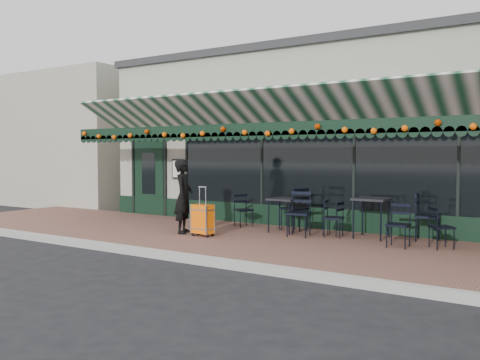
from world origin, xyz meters
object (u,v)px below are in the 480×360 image
Objects in this scene: chair_a_front at (398,225)px; chair_a_extra at (442,228)px; chair_a_left at (333,218)px; chair_solo at (243,210)px; cafe_table_b at (284,202)px; suitcase at (203,220)px; cafe_table_a at (372,202)px; chair_a_right at (428,217)px; chair_b_right at (334,218)px; chair_b_front at (299,214)px; chair_b_left at (294,209)px; woman at (184,196)px.

chair_a_extra is at bearing 21.01° from chair_a_front.
chair_solo is at bearing -89.75° from chair_a_left.
chair_a_extra and chair_solo have the same top height.
cafe_table_b is at bearing 168.78° from chair_a_front.
cafe_table_a is at bearing 35.82° from suitcase.
chair_a_right is at bearing -55.07° from chair_solo.
chair_b_right is 0.82× the size of chair_b_front.
chair_a_front is (1.55, -0.57, 0.04)m from chair_a_left.
chair_b_left is 1.15m from chair_b_right.
chair_b_left is 1.04× the size of chair_b_front.
chair_b_front is at bearing -32.79° from cafe_table_b.
chair_b_right is at bearing -0.45° from cafe_table_b.
chair_b_front is (-2.88, -0.15, 0.09)m from chair_a_extra.
woman is at bearing 103.67° from chair_a_right.
chair_b_left is at bearing 60.38° from suitcase.
chair_b_right is 1.01× the size of chair_solo.
chair_a_front is at bearing -117.02° from chair_b_right.
chair_a_right is at bearing 114.00° from chair_b_left.
suitcase is 1.40× the size of chair_a_left.
chair_b_left is at bearing -56.18° from chair_solo.
suitcase is 1.38× the size of cafe_table_b.
chair_b_front is at bearing 175.18° from chair_a_front.
chair_a_right is (3.01, 0.50, -0.20)m from cafe_table_b.
woman is 1.64× the size of chair_b_left.
chair_b_right is (-1.49, 0.47, -0.02)m from chair_a_front.
chair_a_front is 2.71m from chair_b_left.
chair_a_front reaches higher than chair_a_left.
cafe_table_a is 1.08× the size of chair_a_extra.
woman is 2.10× the size of chair_solo.
cafe_table_b is 3.42m from chair_a_extra.
suitcase is 3.60m from cafe_table_a.
woman is 0.77m from suitcase.
chair_a_left is 0.76× the size of chair_a_right.
woman is at bearing -170.47° from chair_a_front.
chair_b_front reaches higher than chair_b_right.
chair_a_front is 4.01m from chair_solo.
chair_solo is (-3.94, 0.75, -0.02)m from chair_a_front.
suitcase is 2.19m from chair_b_left.
woman is 2.08× the size of chair_b_right.
cafe_table_a is 1.10× the size of cafe_table_b.
chair_a_extra is at bearing -16.72° from cafe_table_a.
chair_b_left is 1.28× the size of chair_solo.
woman reaches higher than cafe_table_a.
chair_b_right is at bearing 161.40° from chair_a_front.
chair_b_left is at bearing 161.88° from chair_a_front.
chair_a_right is 1.19× the size of chair_a_front.
cafe_table_b is at bearing -172.40° from cafe_table_a.
chair_a_left is 1.07m from chair_b_left.
woman is 5.38m from chair_a_extra.
cafe_table_a reaches higher than chair_solo.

